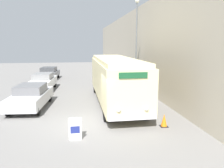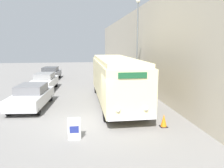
# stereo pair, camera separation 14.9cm
# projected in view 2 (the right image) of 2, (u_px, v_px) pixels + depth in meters

# --- Properties ---
(ground_plane) EXTENTS (80.00, 80.00, 0.00)m
(ground_plane) POSITION_uv_depth(u_px,v_px,m) (85.00, 124.00, 11.24)
(ground_plane) COLOR slate
(building_wall_right) EXTENTS (0.30, 60.00, 7.58)m
(building_wall_right) POSITION_uv_depth(u_px,v_px,m) (141.00, 47.00, 21.10)
(building_wall_right) COLOR #B2A893
(building_wall_right) RESTS_ON ground_plane
(vintage_bus) EXTENTS (2.48, 10.01, 3.14)m
(vintage_bus) POSITION_uv_depth(u_px,v_px,m) (116.00, 78.00, 14.99)
(vintage_bus) COLOR black
(vintage_bus) RESTS_ON ground_plane
(sign_board) EXTENTS (0.55, 0.36, 0.95)m
(sign_board) POSITION_uv_depth(u_px,v_px,m) (74.00, 130.00, 9.33)
(sign_board) COLOR gray
(sign_board) RESTS_ON ground_plane
(streetlamp) EXTENTS (0.36, 0.36, 7.59)m
(streetlamp) POSITION_uv_depth(u_px,v_px,m) (137.00, 35.00, 17.44)
(streetlamp) COLOR #595E60
(streetlamp) RESTS_ON ground_plane
(parked_car_near) EXTENTS (2.36, 4.73, 1.50)m
(parked_car_near) POSITION_uv_depth(u_px,v_px,m) (32.00, 96.00, 14.10)
(parked_car_near) COLOR black
(parked_car_near) RESTS_ON ground_plane
(parked_car_mid) EXTENTS (2.07, 4.55, 1.52)m
(parked_car_mid) POSITION_uv_depth(u_px,v_px,m) (44.00, 81.00, 19.49)
(parked_car_mid) COLOR black
(parked_car_mid) RESTS_ON ground_plane
(parked_car_far) EXTENTS (2.26, 4.32, 1.43)m
(parked_car_far) POSITION_uv_depth(u_px,v_px,m) (50.00, 73.00, 25.57)
(parked_car_far) COLOR black
(parked_car_far) RESTS_ON ground_plane
(traffic_cone) EXTENTS (0.36, 0.36, 0.65)m
(traffic_cone) POSITION_uv_depth(u_px,v_px,m) (164.00, 121.00, 10.83)
(traffic_cone) COLOR black
(traffic_cone) RESTS_ON ground_plane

